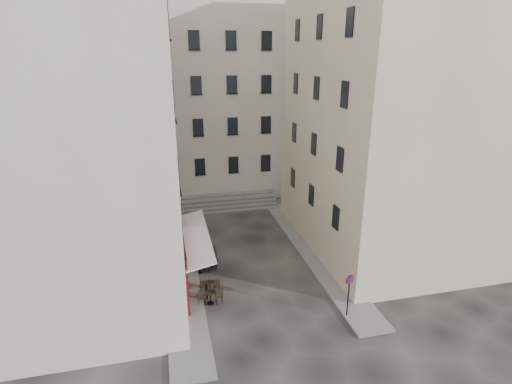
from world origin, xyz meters
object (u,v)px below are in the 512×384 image
object	(u,v)px
no_parking_sign	(349,287)
bistro_table_b	(210,285)
pedestrian	(214,258)
bistro_table_a	(210,296)

from	to	relation	value
no_parking_sign	bistro_table_b	bearing A→B (deg)	131.01
bistro_table_b	pedestrian	bearing A→B (deg)	76.82
bistro_table_b	no_parking_sign	bearing A→B (deg)	-31.03
no_parking_sign	bistro_table_b	xyz separation A→B (m)	(-6.67, 4.01, -1.42)
no_parking_sign	bistro_table_b	distance (m)	7.92
no_parking_sign	bistro_table_a	size ratio (longest dim) A/B	1.88
bistro_table_a	pedestrian	world-z (taller)	pedestrian
pedestrian	no_parking_sign	bearing A→B (deg)	109.59
no_parking_sign	bistro_table_a	bearing A→B (deg)	139.60
bistro_table_b	bistro_table_a	bearing A→B (deg)	-95.32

